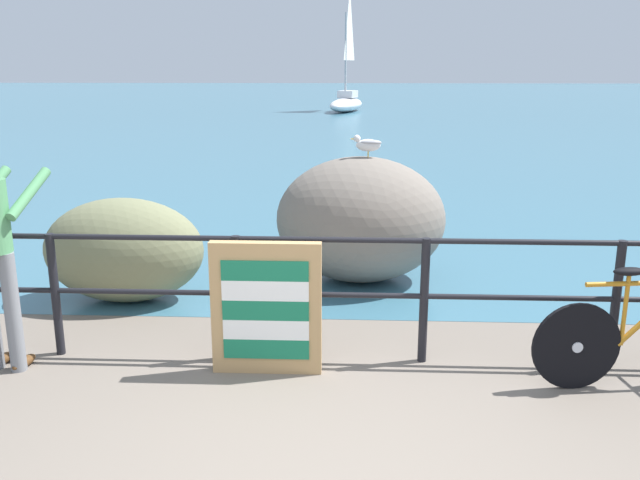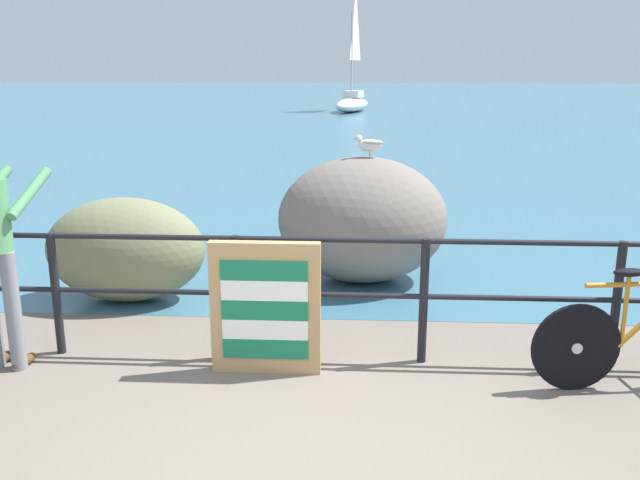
% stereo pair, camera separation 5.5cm
% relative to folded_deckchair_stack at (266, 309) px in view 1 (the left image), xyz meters
% --- Properties ---
extents(ground_plane, '(120.00, 120.00, 0.10)m').
position_rel_folded_deckchair_stack_xyz_m(ground_plane, '(0.48, 18.45, -0.57)').
color(ground_plane, '#6B6056').
extents(sea_surface, '(120.00, 90.00, 0.01)m').
position_rel_folded_deckchair_stack_xyz_m(sea_surface, '(0.48, 46.13, -0.52)').
color(sea_surface, '#38667A').
rests_on(sea_surface, ground_plane).
extents(promenade_railing, '(7.48, 0.07, 1.02)m').
position_rel_folded_deckchair_stack_xyz_m(promenade_railing, '(0.48, 0.25, 0.12)').
color(promenade_railing, black).
rests_on(promenade_railing, ground_plane).
extents(folded_deckchair_stack, '(0.84, 0.10, 1.04)m').
position_rel_folded_deckchair_stack_xyz_m(folded_deckchair_stack, '(0.00, 0.00, 0.00)').
color(folded_deckchair_stack, tan).
rests_on(folded_deckchair_stack, ground_plane).
extents(breakwater_boulder_main, '(1.84, 1.52, 1.37)m').
position_rel_folded_deckchair_stack_xyz_m(breakwater_boulder_main, '(0.74, 2.37, 0.16)').
color(breakwater_boulder_main, slate).
rests_on(breakwater_boulder_main, ground).
extents(breakwater_boulder_left, '(1.60, 0.97, 1.05)m').
position_rel_folded_deckchair_stack_xyz_m(breakwater_boulder_left, '(-1.63, 1.58, 0.00)').
color(breakwater_boulder_left, '#727452').
rests_on(breakwater_boulder_left, ground).
extents(seagull, '(0.34, 0.13, 0.23)m').
position_rel_folded_deckchair_stack_xyz_m(seagull, '(0.80, 2.36, 0.99)').
color(seagull, gold).
rests_on(seagull, breakwater_boulder_main).
extents(sailboat, '(2.31, 4.58, 6.16)m').
position_rel_folded_deckchair_stack_xyz_m(sailboat, '(0.32, 30.77, 0.19)').
color(sailboat, white).
rests_on(sailboat, sea_surface).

